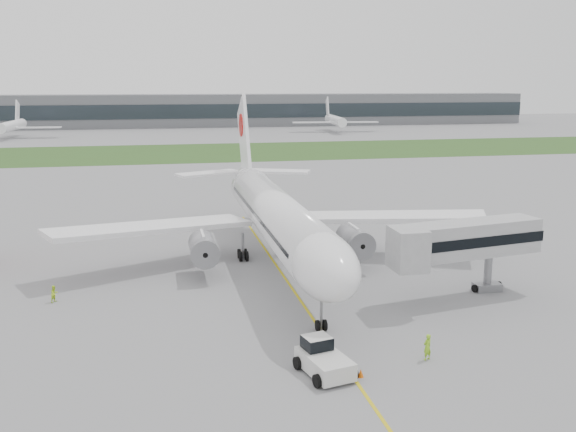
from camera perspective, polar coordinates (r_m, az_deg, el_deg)
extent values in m
plane|color=gray|center=(65.83, -0.39, -5.37)|extent=(600.00, 600.00, 0.00)
cube|color=#32521E|center=(183.09, -7.96, 5.63)|extent=(600.00, 50.00, 0.02)
cube|color=slate|center=(292.15, -9.57, 9.24)|extent=(320.00, 22.00, 14.00)
cube|color=#21282F|center=(281.17, -9.47, 9.14)|extent=(320.00, 0.60, 6.00)
cylinder|color=white|center=(68.23, -1.07, 0.11)|extent=(5.00, 38.00, 5.00)
ellipsoid|color=white|center=(49.77, 3.18, -4.36)|extent=(5.00, 11.00, 5.00)
cube|color=black|center=(48.60, 3.50, -3.67)|extent=(3.20, 1.54, 1.14)
cone|color=white|center=(89.47, -3.73, 3.42)|extent=(5.00, 10.53, 6.16)
cube|color=white|center=(69.28, -12.00, -0.99)|extent=(22.13, 13.52, 1.70)
cube|color=white|center=(73.84, 8.59, -0.07)|extent=(22.13, 13.52, 1.70)
cylinder|color=gray|center=(65.39, -7.55, -2.85)|extent=(2.70, 5.20, 2.70)
cylinder|color=gray|center=(68.39, 5.94, -2.16)|extent=(2.70, 5.20, 2.70)
cube|color=white|center=(90.35, -3.92, 6.75)|extent=(0.45, 10.90, 12.76)
cylinder|color=red|center=(91.18, -4.02, 8.06)|extent=(0.60, 3.20, 3.20)
cube|color=white|center=(91.32, -7.08, 3.78)|extent=(9.54, 6.34, 0.35)
cube|color=white|center=(92.68, -0.89, 3.98)|extent=(9.54, 6.34, 0.35)
cylinder|color=gray|center=(51.50, 2.98, -8.54)|extent=(0.24, 0.24, 3.10)
cylinder|color=black|center=(71.79, -4.02, -3.47)|extent=(1.40, 1.10, 1.10)
cylinder|color=black|center=(72.90, 0.97, -3.20)|extent=(1.40, 1.10, 1.10)
cube|color=silver|center=(44.61, 3.29, -12.94)|extent=(3.42, 4.91, 1.19)
cube|color=silver|center=(45.17, 2.58, -11.23)|extent=(2.10, 1.95, 0.99)
cube|color=black|center=(45.15, 2.58, -11.17)|extent=(2.16, 2.01, 0.84)
cylinder|color=black|center=(45.40, 0.85, -12.94)|extent=(0.54, 0.95, 0.89)
cylinder|color=black|center=(46.53, 3.89, -12.33)|extent=(0.54, 0.95, 0.89)
cylinder|color=black|center=(43.00, 2.63, -14.44)|extent=(0.54, 0.95, 0.89)
cylinder|color=black|center=(44.19, 5.80, -13.73)|extent=(0.54, 0.95, 0.89)
cube|color=#AFB0B2|center=(60.52, 15.55, -1.98)|extent=(15.04, 5.66, 3.15)
cube|color=black|center=(60.52, 15.55, -1.98)|extent=(15.27, 5.80, 0.95)
cube|color=#AFB0B2|center=(55.84, 10.60, -2.89)|extent=(2.73, 3.57, 3.57)
cylinder|color=gray|center=(63.71, 17.35, -4.64)|extent=(0.74, 0.74, 4.00)
cube|color=gray|center=(64.17, 17.27, -6.03)|extent=(2.74, 1.89, 0.74)
cylinder|color=black|center=(63.34, 16.30, -6.21)|extent=(0.44, 0.78, 0.74)
cylinder|color=black|center=(65.02, 18.21, -5.86)|extent=(0.44, 0.78, 0.74)
cone|color=orange|center=(44.68, 5.07, -13.65)|extent=(0.41, 0.41, 0.56)
cone|color=orange|center=(44.63, 6.48, -13.71)|extent=(0.41, 0.41, 0.57)
imported|color=#8FD423|center=(47.64, 12.28, -11.31)|extent=(0.83, 0.70, 1.94)
imported|color=#C8F328|center=(61.80, -20.05, -6.51)|extent=(0.93, 0.96, 1.55)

